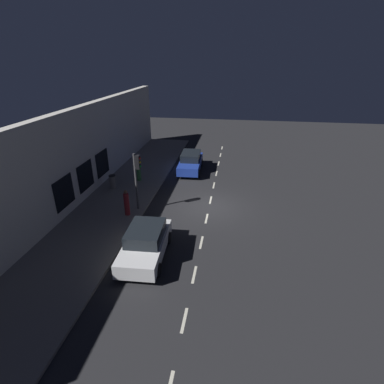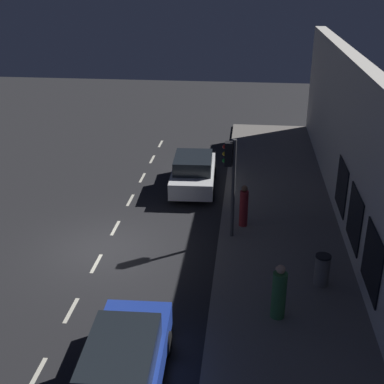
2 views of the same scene
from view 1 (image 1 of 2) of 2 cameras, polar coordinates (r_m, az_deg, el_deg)
ground_plane at (r=19.68m, az=3.32°, el=-2.83°), size 60.00×60.00×0.00m
sidewalk at (r=21.07m, az=-13.83°, el=-1.38°), size 4.50×32.00×0.15m
building_facade at (r=21.11m, az=-21.12°, el=6.43°), size 0.65×32.00×6.12m
lane_centre_line at (r=20.57m, az=3.60°, el=-1.55°), size 0.12×27.20×0.01m
traffic_light at (r=18.34m, az=-10.53°, el=3.88°), size 0.48×0.32×3.67m
parked_car_0 at (r=25.66m, az=-0.27°, el=5.84°), size 1.96×4.62×1.58m
parked_car_1 at (r=14.82m, az=-8.93°, el=-9.64°), size 2.10×4.30×1.58m
pedestrian_0 at (r=18.48m, az=-12.47°, el=-2.13°), size 0.35×0.35×1.65m
pedestrian_1 at (r=23.56m, az=-10.31°, el=3.98°), size 0.51×0.51×1.66m
trash_bin at (r=22.61m, az=-15.03°, el=1.94°), size 0.47×0.47×1.01m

